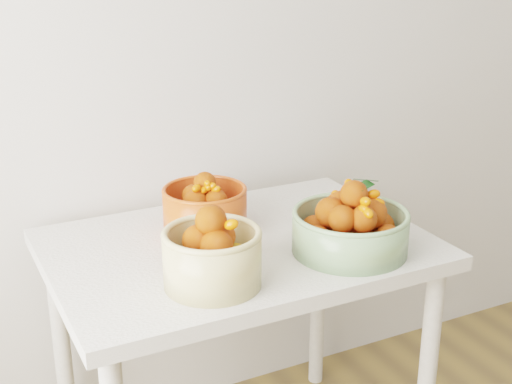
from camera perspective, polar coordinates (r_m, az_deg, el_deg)
table at (r=1.95m, az=-1.38°, el=-6.61°), size 1.00×0.70×0.75m
bowl_cream at (r=1.66m, az=-3.52°, el=-5.09°), size 0.30×0.30×0.20m
bowl_green at (r=1.85m, az=7.59°, el=-2.79°), size 0.32×0.32×0.19m
bowl_orange at (r=1.97m, az=-4.11°, el=-1.28°), size 0.31×0.31×0.17m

